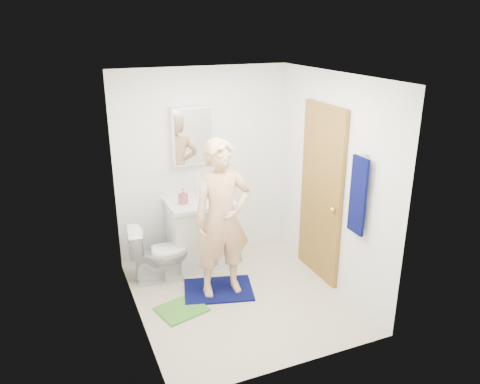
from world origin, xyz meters
The scene contains 22 objects.
floor centered at (0.00, 0.00, -0.01)m, with size 2.20×2.40×0.02m, color beige.
ceiling centered at (0.00, 0.00, 2.41)m, with size 2.20×2.40×0.02m, color white.
wall_back centered at (0.00, 1.21, 1.20)m, with size 2.20×0.02×2.40m, color white.
wall_front centered at (0.00, -1.21, 1.20)m, with size 2.20×0.02×2.40m, color white.
wall_left centered at (-1.11, 0.00, 1.20)m, with size 0.02×2.40×2.40m, color white.
wall_right centered at (1.11, 0.00, 1.20)m, with size 0.02×2.40×2.40m, color white.
vanity_cabinet centered at (-0.15, 0.91, 0.40)m, with size 0.75×0.55×0.80m, color white.
countertop centered at (-0.15, 0.91, 0.83)m, with size 0.79×0.59×0.05m, color white.
sink_basin centered at (-0.15, 0.91, 0.84)m, with size 0.40×0.40×0.03m, color white.
faucet centered at (-0.15, 1.09, 0.91)m, with size 0.03×0.03×0.12m, color silver.
medicine_cabinet centered at (-0.15, 1.14, 1.60)m, with size 0.50×0.12×0.70m, color white.
mirror_panel centered at (-0.15, 1.08, 1.60)m, with size 0.46×0.01×0.66m, color white.
door centered at (1.07, 0.15, 1.02)m, with size 0.05×0.80×2.05m, color #A6762D.
door_knob centered at (1.03, -0.17, 0.95)m, with size 0.07×0.07×0.07m, color gold.
towel centered at (1.03, -0.57, 1.25)m, with size 0.03×0.24×0.80m, color #070B45.
towel_hook centered at (1.07, -0.57, 1.67)m, with size 0.02×0.02×0.06m, color silver.
toilet centered at (-0.73, 0.72, 0.34)m, with size 0.38×0.67×0.68m, color white.
bath_mat centered at (-0.18, 0.22, 0.01)m, with size 0.77×0.55×0.02m, color #070B45.
green_rug centered at (-0.67, 0.01, 0.01)m, with size 0.48×0.40×0.02m, color #4A9531.
soap_dispenser centered at (-0.36, 0.88, 0.95)m, with size 0.09×0.09×0.19m, color #BA5E57.
toothbrush_cup centered at (0.12, 1.00, 0.90)m, with size 0.12×0.12×0.09m, color #86469B.
man centered at (-0.14, 0.17, 0.90)m, with size 0.64×0.42×1.75m, color #DBAA7B.
Camera 1 is at (-1.74, -4.13, 2.88)m, focal length 35.00 mm.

